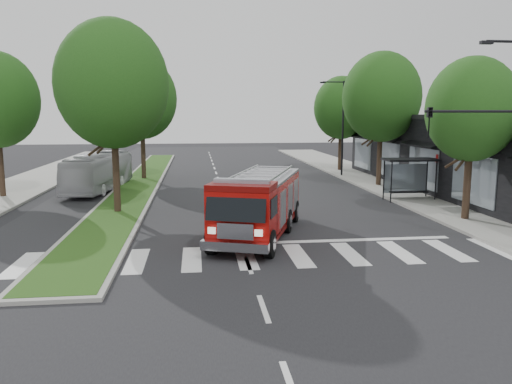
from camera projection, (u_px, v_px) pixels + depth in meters
The scene contains 14 objects.
ground at pixel (239, 238), 21.58m from camera, with size 140.00×140.00×0.00m, color black.
sidewalk_right at pixel (415, 194), 32.85m from camera, with size 5.00×80.00×0.15m, color gray.
median at pixel (142, 182), 38.51m from camera, with size 3.00×50.00×0.15m.
storefront_row at pixel (481, 157), 33.00m from camera, with size 8.00×30.00×5.00m, color black.
bus_shelter at pixel (409, 168), 30.57m from camera, with size 3.20×1.60×2.61m.
tree_right_near at pixel (472, 110), 24.04m from camera, with size 4.40×4.40×8.05m.
tree_right_mid at pixel (382, 97), 35.66m from camera, with size 5.60×5.60×9.72m.
tree_right_far at pixel (341, 108), 45.56m from camera, with size 5.00×5.00×8.73m.
tree_median_near at pixel (112, 84), 25.69m from camera, with size 5.80×5.80×10.16m.
tree_median_far at pixel (141, 99), 39.47m from camera, with size 5.60×5.60×9.72m.
streetlight_right_near at pixel (503, 131), 18.55m from camera, with size 4.08×0.22×8.00m.
streetlight_right_far at pixel (341, 124), 41.72m from camera, with size 2.11×0.20×8.00m.
fire_engine at pixel (259, 205), 21.74m from camera, with size 5.12×8.72×2.90m.
city_bus at pixel (99, 172), 34.70m from camera, with size 2.19×9.38×2.61m, color silver.
Camera 1 is at (-1.77, -20.94, 5.32)m, focal length 35.00 mm.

